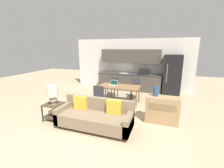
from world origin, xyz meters
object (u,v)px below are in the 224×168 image
laptop (113,84)px  dining_chair_near_left (100,95)px  side_table (54,109)px  credenza (162,110)px  refrigerator (172,75)px  table_lamp (53,93)px  dining_chair_far_left (114,86)px  dining_table (119,87)px  vase (156,91)px  dining_chair_far_right (136,88)px  couch (95,116)px

laptop → dining_chair_near_left: bearing=-102.6°
side_table → credenza: (3.20, 0.91, 0.04)m
side_table → laptop: laptop is taller
dining_chair_near_left → laptop: size_ratio=2.70×
refrigerator → table_lamp: refrigerator is taller
refrigerator → dining_chair_far_left: 2.90m
dining_table → laptop: size_ratio=4.84×
credenza → vase: 0.59m
vase → dining_chair_far_right: size_ratio=0.35×
couch → side_table: 1.43m
refrigerator → dining_table: size_ratio=1.18×
dining_chair_far_right → dining_chair_near_left: bearing=-127.7°
dining_chair_near_left → dining_chair_far_right: same height
couch → side_table: bearing=-179.8°
dining_chair_near_left → laptop: (0.24, 0.84, 0.27)m
refrigerator → credenza: size_ratio=2.00×
side_table → dining_chair_far_right: 3.52m
dining_table → couch: (-0.10, -2.08, -0.33)m
dining_table → couch: 2.10m
couch → table_lamp: 1.51m
dining_chair_far_left → side_table: bearing=-101.2°
couch → credenza: bearing=27.1°
table_lamp → vase: (2.97, 0.97, 0.08)m
table_lamp → couch: bearing=0.5°
credenza → vase: (-0.22, 0.05, 0.55)m
side_table → dining_table: bearing=53.8°
dining_chair_far_left → dining_chair_near_left: (-0.01, -1.56, 0.00)m
vase → dining_chair_near_left: vase is taller
vase → side_table: bearing=-162.1°
refrigerator → table_lamp: size_ratio=3.32×
dining_table → table_lamp: (-1.51, -2.09, 0.21)m
couch → dining_chair_far_left: bearing=98.2°
vase → dining_chair_near_left: size_ratio=0.35×
refrigerator → laptop: refrigerator is taller
laptop → dining_chair_far_right: bearing=46.7°
dining_chair_near_left → table_lamp: bearing=50.7°
couch → credenza: 2.00m
dining_chair_far_left → dining_chair_near_left: 1.56m
couch → vase: 1.93m
dining_table → dining_chair_far_left: size_ratio=1.79×
side_table → dining_chair_far_right: size_ratio=0.59×
vase → dining_chair_far_left: vase is taller
dining_chair_far_left → couch: bearing=-73.4°
couch → dining_chair_far_left: size_ratio=2.34×
dining_table → table_lamp: 2.58m
vase → dining_chair_far_right: vase is taller
refrigerator → vase: refrigerator is taller
table_lamp → vase: 3.12m
dining_chair_far_left → laptop: size_ratio=2.70×
credenza → refrigerator: bearing=83.8°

